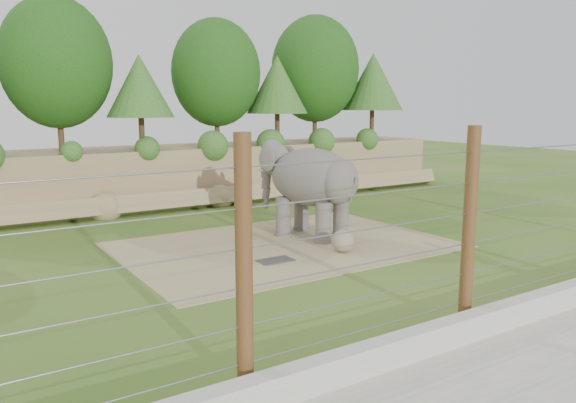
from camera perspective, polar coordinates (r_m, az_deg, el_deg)
ground at (r=15.17m, az=4.15°, el=-7.05°), size 90.00×90.00×0.00m
back_embankment at (r=25.99m, az=-11.96°, el=8.62°), size 30.00×5.52×8.77m
dirt_patch at (r=17.81m, az=-0.41°, el=-4.44°), size 10.00×7.00×0.02m
drain_grate at (r=15.99m, az=-1.26°, el=-6.01°), size 1.00×0.60×0.03m
elephant at (r=18.73m, az=2.46°, el=1.09°), size 2.79×4.18×3.12m
stone_ball at (r=16.95m, az=5.56°, el=-4.01°), size 0.68×0.68×0.68m
retaining_wall at (r=11.72m, az=19.40°, el=-11.42°), size 26.00×0.35×0.50m
barrier_fence at (r=11.53m, az=17.92°, el=-2.62°), size 20.26×0.26×4.00m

